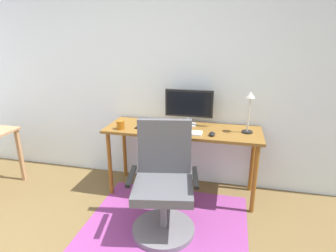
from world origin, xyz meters
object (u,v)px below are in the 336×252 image
Objects in this scene: keyboard at (181,132)px; desk_lamp at (250,106)px; desk at (182,136)px; cell_phone at (140,127)px; computer_mouse at (212,134)px; monitor at (189,105)px; office_chair at (164,189)px; coffee_cup at (121,125)px.

desk_lamp is at bearing 14.22° from keyboard.
cell_phone is (-0.46, -0.06, 0.09)m from desk.
desk_lamp reaches higher than computer_mouse.
desk is 15.93× the size of computer_mouse.
monitor is at bearing 71.94° from desk.
office_chair is (-0.04, -0.65, -0.28)m from desk.
coffee_cup is (-0.64, -0.17, 0.13)m from desk.
keyboard is at bearing 179.03° from computer_mouse.
keyboard is (0.01, -0.14, 0.09)m from desk.
computer_mouse is (0.32, -0.01, 0.01)m from keyboard.
keyboard is (-0.03, -0.28, -0.22)m from monitor.
desk_lamp is at bearing 2.11° from desk.
office_chair is at bearing -126.28° from computer_mouse.
monitor is at bearing 72.95° from office_chair.
desk_lamp is (0.34, 0.17, 0.27)m from computer_mouse.
office_chair reaches higher than keyboard.
computer_mouse is 0.74× the size of cell_phone.
coffee_cup is 0.87m from office_chair.
keyboard is at bearing -165.78° from desk_lamp.
coffee_cup is 0.22m from cell_phone.
keyboard is 0.73m from desk_lamp.
desk is 0.47m from cell_phone.
cell_phone is at bearing 173.61° from computer_mouse.
computer_mouse is 1.14× the size of coffee_cup.
desk_lamp is at bearing 26.68° from computer_mouse.
computer_mouse is at bearing 43.08° from office_chair.
computer_mouse is at bearing -24.26° from desk.
desk_lamp reaches higher than coffee_cup.
desk is at bearing 94.65° from keyboard.
computer_mouse is 0.47m from desk_lamp.
desk_lamp is (0.66, 0.17, 0.27)m from keyboard.
monitor is 0.77m from coffee_cup.
desk is at bearing 15.09° from cell_phone.
coffee_cup is 0.65× the size of cell_phone.
desk is 3.85× the size of keyboard.
computer_mouse reaches higher than cell_phone.
monitor is 0.52× the size of office_chair.
keyboard is 0.65m from coffee_cup.
office_chair reaches higher than desk.
cell_phone is at bearing -175.70° from desk_lamp.
monitor is 0.58m from cell_phone.
monitor is at bearing 23.95° from coffee_cup.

